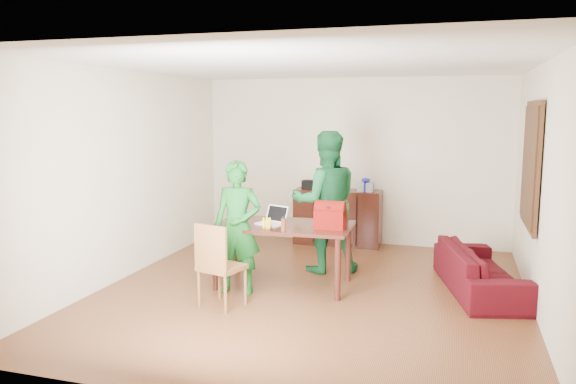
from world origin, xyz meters
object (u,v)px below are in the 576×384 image
(person_far, at_px, (326,202))
(laptop, at_px, (269,221))
(red_bag, at_px, (330,218))
(sofa, at_px, (480,270))
(chair, at_px, (221,282))
(person_near, at_px, (238,227))
(table, at_px, (283,232))
(bottle, at_px, (283,224))

(person_far, height_order, laptop, person_far)
(red_bag, xyz_separation_m, sofa, (1.74, 0.54, -0.64))
(chair, distance_m, person_near, 0.73)
(laptop, xyz_separation_m, red_bag, (0.77, -0.02, 0.09))
(person_near, distance_m, red_bag, 1.11)
(chair, distance_m, red_bag, 1.49)
(person_far, xyz_separation_m, red_bag, (0.26, -0.88, -0.04))
(sofa, bearing_deg, table, 87.02)
(laptop, height_order, red_bag, red_bag)
(person_far, distance_m, sofa, 2.14)
(chair, height_order, sofa, chair)
(table, height_order, person_far, person_far)
(table, relative_size, person_near, 1.07)
(person_far, distance_m, bottle, 1.20)
(table, height_order, red_bag, red_bag)
(person_near, bearing_deg, red_bag, 11.74)
(laptop, relative_size, sofa, 0.20)
(person_near, height_order, laptop, person_near)
(bottle, height_order, sofa, bottle)
(red_bag, height_order, sofa, red_bag)
(person_near, relative_size, laptop, 4.23)
(table, distance_m, chair, 1.10)
(person_near, distance_m, laptop, 0.45)
(bottle, xyz_separation_m, sofa, (2.23, 0.83, -0.60))
(laptop, xyz_separation_m, sofa, (2.51, 0.52, -0.55))
(table, distance_m, person_near, 0.61)
(table, distance_m, red_bag, 0.66)
(person_far, bearing_deg, table, 44.05)
(chair, xyz_separation_m, bottle, (0.55, 0.56, 0.59))
(person_far, xyz_separation_m, bottle, (-0.23, -1.17, -0.09))
(person_far, height_order, sofa, person_far)
(person_near, bearing_deg, laptop, 45.22)
(red_bag, bearing_deg, bottle, -147.90)
(table, height_order, person_near, person_near)
(red_bag, bearing_deg, person_far, 108.16)
(table, xyz_separation_m, red_bag, (0.61, -0.08, 0.23))
(table, relative_size, sofa, 0.91)
(laptop, distance_m, red_bag, 0.78)
(sofa, bearing_deg, laptop, 87.75)
(sofa, bearing_deg, bottle, 96.44)
(person_near, bearing_deg, table, 37.37)
(person_near, bearing_deg, person_far, 51.31)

